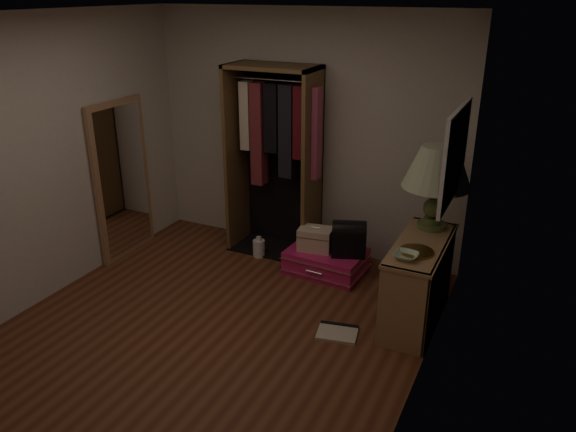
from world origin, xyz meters
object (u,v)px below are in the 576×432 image
object	(u,v)px
floor_mirror	(122,180)
white_jug	(259,248)
open_wardrobe	(277,145)
train_case	(316,239)
console_bookshelf	(419,278)
black_bag	(349,237)
table_lamp	(438,169)
pink_suitcase	(326,261)

from	to	relation	value
floor_mirror	white_jug	size ratio (longest dim) A/B	7.29
open_wardrobe	train_case	distance (m)	1.07
floor_mirror	open_wardrobe	bearing A→B (deg)	27.39
floor_mirror	train_case	bearing A→B (deg)	12.98
console_bookshelf	white_jug	bearing A→B (deg)	165.59
train_case	black_bag	size ratio (longest dim) A/B	0.95
open_wardrobe	floor_mirror	bearing A→B (deg)	-152.61
floor_mirror	table_lamp	bearing A→B (deg)	6.62
console_bookshelf	pink_suitcase	bearing A→B (deg)	156.46
console_bookshelf	train_case	bearing A→B (deg)	159.43
open_wardrobe	train_case	bearing A→B (deg)	-26.86
open_wardrobe	black_bag	xyz separation A→B (m)	(0.93, -0.26, -0.78)
console_bookshelf	open_wardrobe	size ratio (longest dim) A/B	0.55
train_case	table_lamp	bearing A→B (deg)	-12.63
black_bag	white_jug	world-z (taller)	black_bag
floor_mirror	train_case	xyz separation A→B (m)	(2.07, 0.48, -0.49)
open_wardrobe	train_case	xyz separation A→B (m)	(0.58, -0.29, -0.85)
train_case	white_jug	bearing A→B (deg)	169.04
floor_mirror	pink_suitcase	distance (m)	2.35
train_case	white_jug	world-z (taller)	train_case
console_bookshelf	table_lamp	bearing A→B (deg)	89.43
console_bookshelf	pink_suitcase	xyz separation A→B (m)	(-1.06, 0.46, -0.28)
floor_mirror	white_jug	bearing A→B (deg)	20.53
floor_mirror	black_bag	xyz separation A→B (m)	(2.42, 0.51, -0.42)
train_case	white_jug	size ratio (longest dim) A/B	1.62
black_bag	white_jug	distance (m)	1.09
train_case	white_jug	distance (m)	0.74
pink_suitcase	table_lamp	xyz separation A→B (m)	(1.06, -0.12, 1.18)
floor_mirror	white_jug	world-z (taller)	floor_mirror
pink_suitcase	white_jug	xyz separation A→B (m)	(-0.81, 0.02, -0.02)
open_wardrobe	floor_mirror	world-z (taller)	open_wardrobe
table_lamp	white_jug	size ratio (longest dim) A/B	3.26
train_case	black_bag	bearing A→B (deg)	-2.85
floor_mirror	black_bag	distance (m)	2.50
table_lamp	black_bag	bearing A→B (deg)	171.04
pink_suitcase	table_lamp	distance (m)	1.59
pink_suitcase	table_lamp	bearing A→B (deg)	-3.08
floor_mirror	train_case	size ratio (longest dim) A/B	4.49
open_wardrobe	table_lamp	bearing A→B (deg)	-12.65
train_case	white_jug	xyz separation A→B (m)	(-0.69, 0.04, -0.26)
table_lamp	white_jug	distance (m)	2.23
floor_mirror	pink_suitcase	bearing A→B (deg)	12.81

